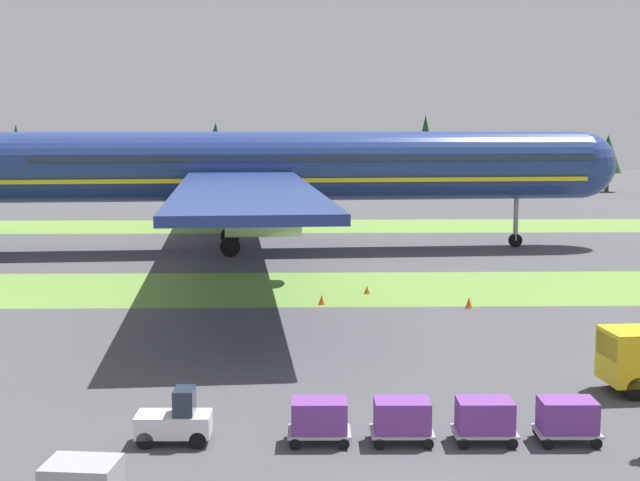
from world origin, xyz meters
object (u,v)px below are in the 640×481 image
Objects in this scene: taxiway_marker_1 at (469,302)px; cargo_dolly_fourth at (567,417)px; baggage_tug at (176,421)px; airliner at (253,166)px; cargo_dolly_lead at (319,417)px; taxiway_marker_0 at (367,290)px; taxiway_marker_2 at (322,300)px; cargo_dolly_third at (485,417)px; cargo_dolly_second at (402,417)px.

cargo_dolly_fourth is at bearing -92.36° from taxiway_marker_1.
airliner is at bearing 0.63° from baggage_tug.
cargo_dolly_lead is 28.61m from taxiway_marker_0.
airliner is 146.18× the size of taxiway_marker_0.
airliner reaches higher than taxiway_marker_0.
taxiway_marker_2 is at bearing 7.99° from airliner.
taxiway_marker_2 is at bearing -130.88° from taxiway_marker_0.
cargo_dolly_fourth is (2.90, -0.05, 0.00)m from cargo_dolly_third.
taxiway_marker_2 is (5.76, 24.68, -0.50)m from baggage_tug.
taxiway_marker_2 is (-7.96, 24.94, -0.61)m from cargo_dolly_fourth.
cargo_dolly_second is at bearing -90.00° from baggage_tug.
cargo_dolly_fourth is 26.18m from taxiway_marker_2.
taxiway_marker_2 is at bearing 171.97° from taxiway_marker_1.
cargo_dolly_fourth reaches higher than taxiway_marker_2.
airliner is 36.14× the size of cargo_dolly_fourth.
cargo_dolly_third is 28.53m from taxiway_marker_0.
cargo_dolly_third is 4.04× the size of taxiway_marker_0.
taxiway_marker_2 is (-3.09, -3.57, 0.03)m from taxiway_marker_0.
cargo_dolly_second is at bearing 90.00° from cargo_dolly_third.
airliner is 49.81m from baggage_tug.
cargo_dolly_third is 2.90m from cargo_dolly_fourth.
baggage_tug is at bearing -4.75° from airliner.
cargo_dolly_second is 4.04× the size of taxiway_marker_0.
cargo_dolly_third is (10.82, -0.20, 0.10)m from baggage_tug.
taxiway_marker_1 is (14.70, 23.42, -0.47)m from baggage_tug.
cargo_dolly_lead is 2.90m from cargo_dolly_second.
cargo_dolly_third is at bearing -99.32° from taxiway_marker_1.
taxiway_marker_0 is (3.83, 28.34, -0.64)m from cargo_dolly_lead.
cargo_dolly_lead and cargo_dolly_third have the same top height.
airliner is 129.81× the size of taxiway_marker_2.
airliner is at bearing 6.43° from cargo_dolly_lead.
cargo_dolly_third is at bearing -90.00° from cargo_dolly_lead.
cargo_dolly_lead is 25.43m from taxiway_marker_1.
baggage_tug is at bearing -103.14° from taxiway_marker_2.
cargo_dolly_third is at bearing -78.50° from taxiway_marker_2.
airliner is 50.10m from cargo_dolly_lead.
cargo_dolly_third is at bearing -86.03° from taxiway_marker_0.
cargo_dolly_second is 2.90m from cargo_dolly_third.
cargo_dolly_lead reaches higher than taxiway_marker_1.
airliner is 36.14× the size of cargo_dolly_second.
cargo_dolly_third is (10.44, -49.57, -6.52)m from airliner.
cargo_dolly_lead is at bearing -97.69° from taxiway_marker_0.
airliner reaches higher than taxiway_marker_1.
cargo_dolly_lead is at bearing 1.06° from airliner.
taxiway_marker_1 is 1.12× the size of taxiway_marker_2.
cargo_dolly_fourth is at bearing -90.00° from cargo_dolly_second.
taxiway_marker_1 is (5.85, -4.83, 0.07)m from taxiway_marker_0.
cargo_dolly_third reaches higher than taxiway_marker_0.
baggage_tug reaches higher than taxiway_marker_0.
taxiway_marker_0 is (8.85, 28.25, -0.54)m from baggage_tug.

